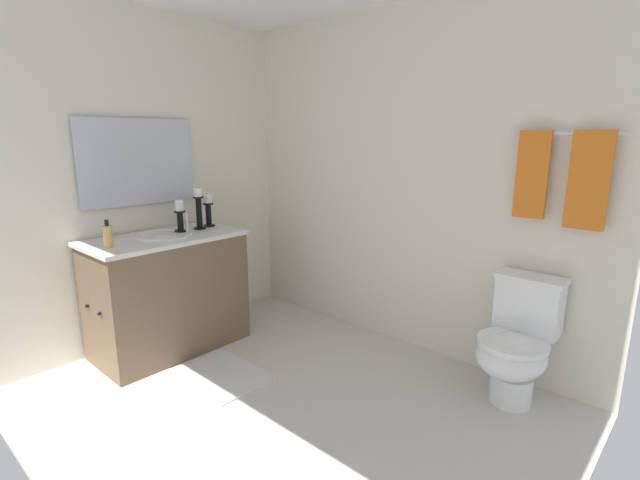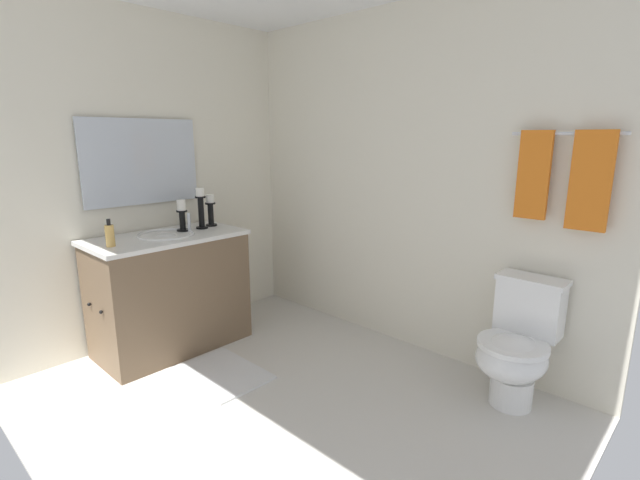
% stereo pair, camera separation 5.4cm
% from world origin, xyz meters
% --- Properties ---
extents(floor, '(2.99, 2.43, 0.02)m').
position_xyz_m(floor, '(0.00, 0.00, -0.01)').
color(floor, beige).
rests_on(floor, ground).
extents(wall_back, '(2.99, 0.04, 2.45)m').
position_xyz_m(wall_back, '(0.00, 1.22, 1.23)').
color(wall_back, silver).
rests_on(wall_back, ground).
extents(wall_left, '(0.04, 2.43, 2.45)m').
position_xyz_m(wall_left, '(-1.49, 0.00, 1.23)').
color(wall_left, silver).
rests_on(wall_left, ground).
extents(vanity_cabinet, '(0.58, 1.08, 0.86)m').
position_xyz_m(vanity_cabinet, '(-1.17, -0.06, 0.43)').
color(vanity_cabinet, brown).
rests_on(vanity_cabinet, ground).
extents(sink_basin, '(0.40, 0.40, 0.24)m').
position_xyz_m(sink_basin, '(-1.17, -0.06, 0.82)').
color(sink_basin, white).
rests_on(sink_basin, vanity_cabinet).
extents(mirror, '(0.02, 0.87, 0.62)m').
position_xyz_m(mirror, '(-1.45, -0.06, 1.37)').
color(mirror, silver).
extents(candle_holder_tall, '(0.09, 0.09, 0.25)m').
position_xyz_m(candle_holder_tall, '(-1.23, 0.36, 0.99)').
color(candle_holder_tall, black).
rests_on(candle_holder_tall, vanity_cabinet).
extents(candle_holder_short, '(0.09, 0.09, 0.31)m').
position_xyz_m(candle_holder_short, '(-1.20, 0.25, 1.02)').
color(candle_holder_short, black).
rests_on(candle_holder_short, vanity_cabinet).
extents(candle_holder_mid, '(0.09, 0.09, 0.23)m').
position_xyz_m(candle_holder_mid, '(-1.22, 0.10, 0.98)').
color(candle_holder_mid, black).
rests_on(candle_holder_mid, vanity_cabinet).
extents(soap_bottle, '(0.06, 0.06, 0.18)m').
position_xyz_m(soap_bottle, '(-1.11, -0.47, 0.93)').
color(soap_bottle, '#E5B259').
rests_on(soap_bottle, vanity_cabinet).
extents(toilet, '(0.39, 0.54, 0.75)m').
position_xyz_m(toilet, '(0.98, 0.93, 0.37)').
color(toilet, white).
rests_on(toilet, ground).
extents(towel_bar, '(0.59, 0.02, 0.02)m').
position_xyz_m(towel_bar, '(1.06, 1.16, 1.57)').
color(towel_bar, silver).
extents(towel_near_vanity, '(0.17, 0.03, 0.50)m').
position_xyz_m(towel_near_vanity, '(0.91, 1.14, 1.34)').
color(towel_near_vanity, orange).
rests_on(towel_near_vanity, towel_bar).
extents(towel_center, '(0.20, 0.03, 0.53)m').
position_xyz_m(towel_center, '(1.20, 1.14, 1.32)').
color(towel_center, orange).
rests_on(towel_center, towel_bar).
extents(bath_mat, '(0.60, 0.44, 0.02)m').
position_xyz_m(bath_mat, '(-0.54, -0.06, 0.01)').
color(bath_mat, silver).
rests_on(bath_mat, ground).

